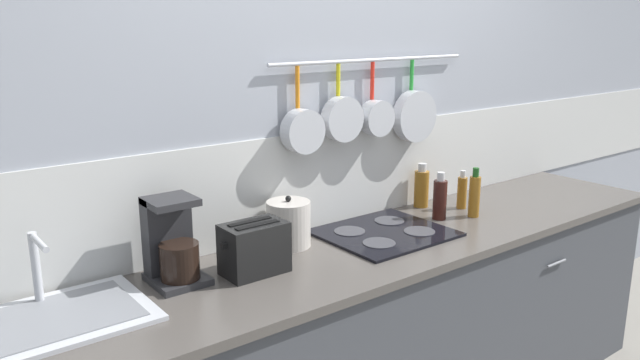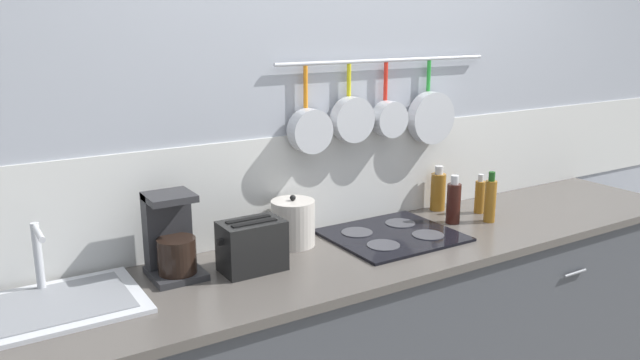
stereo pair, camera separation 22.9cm
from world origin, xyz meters
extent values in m
cube|color=#999EA8|center=(0.00, 0.36, 1.30)|extent=(7.20, 0.06, 2.60)
cube|color=silver|center=(0.00, 0.35, 1.12)|extent=(7.20, 0.07, 0.43)
cylinder|color=#B7BABF|center=(0.20, 0.30, 1.62)|extent=(1.11, 0.02, 0.02)
cylinder|color=orange|center=(-0.22, 0.30, 1.53)|extent=(0.02, 0.02, 0.17)
cylinder|color=#B7BABF|center=(-0.22, 0.27, 1.35)|extent=(0.18, 0.07, 0.18)
cylinder|color=gold|center=(-0.01, 0.30, 1.54)|extent=(0.02, 0.02, 0.13)
cylinder|color=#B7BABF|center=(-0.01, 0.27, 1.38)|extent=(0.19, 0.06, 0.19)
cylinder|color=red|center=(0.19, 0.30, 1.53)|extent=(0.02, 0.02, 0.16)
cylinder|color=#B7BABF|center=(0.19, 0.27, 1.37)|extent=(0.16, 0.07, 0.16)
cylinder|color=green|center=(0.43, 0.30, 1.54)|extent=(0.02, 0.02, 0.14)
cylinder|color=#B7BABF|center=(0.43, 0.27, 1.35)|extent=(0.24, 0.06, 0.24)
cube|color=#3F4247|center=(0.00, 0.00, 0.43)|extent=(3.17, 0.59, 0.87)
cylinder|color=slate|center=(0.79, -0.31, 0.71)|extent=(0.14, 0.01, 0.01)
cube|color=#4C4742|center=(0.00, 0.00, 0.88)|extent=(3.21, 0.63, 0.03)
cube|color=#B7BABF|center=(-1.28, 0.10, 0.91)|extent=(0.57, 0.40, 0.01)
cube|color=slate|center=(-1.28, 0.10, 0.92)|extent=(0.48, 0.32, 0.00)
cylinder|color=#B7BABF|center=(-1.28, 0.25, 1.02)|extent=(0.03, 0.03, 0.25)
cylinder|color=#B7BABF|center=(-1.28, 0.17, 1.14)|extent=(0.02, 0.16, 0.02)
cube|color=#262628|center=(-0.85, 0.14, 0.91)|extent=(0.18, 0.20, 0.02)
cube|color=#262628|center=(-0.85, 0.21, 1.05)|extent=(0.16, 0.07, 0.30)
cylinder|color=black|center=(-0.85, 0.12, 0.99)|extent=(0.14, 0.14, 0.13)
cube|color=#262628|center=(-0.85, 0.16, 1.19)|extent=(0.16, 0.15, 0.02)
cube|color=black|center=(-0.59, 0.05, 0.99)|extent=(0.23, 0.15, 0.19)
cube|color=black|center=(-0.59, 0.03, 1.09)|extent=(0.17, 0.03, 0.00)
cube|color=black|center=(-0.59, 0.08, 1.09)|extent=(0.17, 0.03, 0.00)
cube|color=black|center=(-0.72, 0.05, 1.03)|extent=(0.02, 0.02, 0.02)
cylinder|color=beige|center=(-0.34, 0.21, 0.99)|extent=(0.18, 0.18, 0.19)
sphere|color=black|center=(-0.34, 0.21, 1.10)|extent=(0.02, 0.02, 0.02)
cube|color=black|center=(0.07, 0.07, 0.91)|extent=(0.52, 0.46, 0.01)
cylinder|color=#38383D|center=(-0.05, -0.02, 0.92)|extent=(0.13, 0.13, 0.00)
cylinder|color=#38383D|center=(0.18, -0.02, 0.92)|extent=(0.13, 0.13, 0.00)
cylinder|color=#38383D|center=(-0.05, 0.16, 0.92)|extent=(0.13, 0.13, 0.00)
cylinder|color=#38383D|center=(0.18, 0.16, 0.92)|extent=(0.13, 0.13, 0.00)
cylinder|color=#33140F|center=(0.41, 0.07, 0.99)|extent=(0.06, 0.06, 0.18)
cylinder|color=beige|center=(0.41, 0.07, 1.10)|extent=(0.03, 0.03, 0.04)
cylinder|color=#8C5919|center=(0.49, 0.26, 0.99)|extent=(0.07, 0.07, 0.18)
cylinder|color=beige|center=(0.49, 0.26, 1.10)|extent=(0.04, 0.04, 0.04)
cylinder|color=#8C5919|center=(0.56, 0.00, 1.00)|extent=(0.05, 0.05, 0.19)
cylinder|color=#194C19|center=(0.56, 0.00, 1.11)|extent=(0.03, 0.03, 0.04)
cylinder|color=#8C5919|center=(0.63, 0.12, 0.98)|extent=(0.05, 0.05, 0.15)
cylinder|color=beige|center=(0.63, 0.12, 1.07)|extent=(0.03, 0.03, 0.03)
camera|label=1|loc=(-1.69, -1.75, 1.79)|focal=35.00mm
camera|label=2|loc=(-1.50, -1.88, 1.79)|focal=35.00mm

